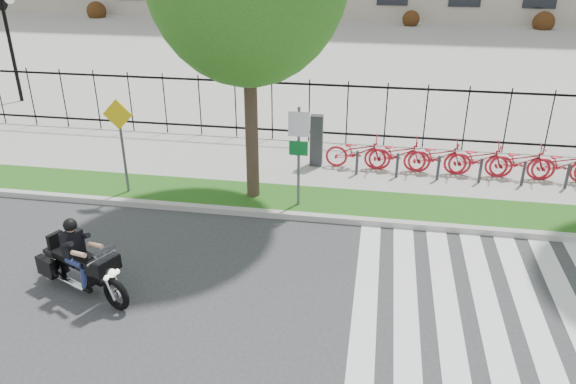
# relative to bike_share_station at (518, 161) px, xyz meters

# --- Properties ---
(ground) EXTENTS (120.00, 120.00, 0.00)m
(ground) POSITION_rel_bike_share_station_xyz_m (-6.01, -7.20, -0.64)
(ground) COLOR #333235
(ground) RESTS_ON ground
(curb) EXTENTS (60.00, 0.20, 0.15)m
(curb) POSITION_rel_bike_share_station_xyz_m (-6.01, -3.10, -0.56)
(curb) COLOR #AFACA5
(curb) RESTS_ON ground
(grass_verge) EXTENTS (60.00, 1.50, 0.15)m
(grass_verge) POSITION_rel_bike_share_station_xyz_m (-6.01, -2.25, -0.56)
(grass_verge) COLOR #1D4C13
(grass_verge) RESTS_ON ground
(sidewalk) EXTENTS (60.00, 3.50, 0.15)m
(sidewalk) POSITION_rel_bike_share_station_xyz_m (-6.01, 0.25, -0.56)
(sidewalk) COLOR #AAA69F
(sidewalk) RESTS_ON ground
(plaza) EXTENTS (80.00, 34.00, 0.10)m
(plaza) POSITION_rel_bike_share_station_xyz_m (-6.01, 17.80, -0.59)
(plaza) COLOR #AAA69F
(plaza) RESTS_ON ground
(crosswalk_stripes) EXTENTS (5.70, 8.00, 0.01)m
(crosswalk_stripes) POSITION_rel_bike_share_station_xyz_m (-1.19, -7.20, -0.63)
(crosswalk_stripes) COLOR silver
(crosswalk_stripes) RESTS_ON ground
(iron_fence) EXTENTS (30.00, 0.06, 2.00)m
(iron_fence) POSITION_rel_bike_share_station_xyz_m (-6.01, 2.00, 0.51)
(iron_fence) COLOR black
(iron_fence) RESTS_ON sidewalk
(lamp_post_left) EXTENTS (1.06, 0.70, 4.25)m
(lamp_post_left) POSITION_rel_bike_share_station_xyz_m (-18.01, 4.80, 2.57)
(lamp_post_left) COLOR black
(lamp_post_left) RESTS_ON ground
(bike_share_station) EXTENTS (11.10, 0.86, 1.50)m
(bike_share_station) POSITION_rel_bike_share_station_xyz_m (0.00, 0.00, 0.00)
(bike_share_station) COLOR #2D2D33
(bike_share_station) RESTS_ON sidewalk
(sign_pole_regulatory) EXTENTS (0.50, 0.09, 2.50)m
(sign_pole_regulatory) POSITION_rel_bike_share_station_xyz_m (-5.65, -2.62, 1.10)
(sign_pole_regulatory) COLOR #59595B
(sign_pole_regulatory) RESTS_ON grass_verge
(sign_pole_warning) EXTENTS (0.78, 0.09, 2.49)m
(sign_pole_warning) POSITION_rel_bike_share_station_xyz_m (-10.15, -2.62, 1.10)
(sign_pole_warning) COLOR #59595B
(sign_pole_warning) RESTS_ON grass_verge
(motorcycle_rider) EXTENTS (2.28, 1.32, 1.89)m
(motorcycle_rider) POSITION_rel_bike_share_station_xyz_m (-9.17, -6.78, -0.01)
(motorcycle_rider) COLOR black
(motorcycle_rider) RESTS_ON ground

